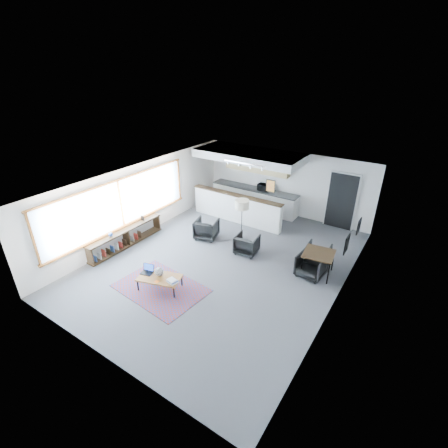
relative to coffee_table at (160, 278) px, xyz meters
The scene contains 21 objects.
room 2.42m from the coffee_table, 71.33° to the left, with size 7.02×9.02×2.62m.
window 3.20m from the coffee_table, 156.33° to the left, with size 0.10×5.95×1.66m.
console 2.80m from the coffee_table, 157.78° to the left, with size 0.35×3.00×0.80m.
kitchenette 5.92m from the coffee_table, 94.79° to the left, with size 4.20×1.96×2.60m.
doorway 7.22m from the coffee_table, 65.23° to the left, with size 1.10×0.12×2.15m.
track_light 4.83m from the coffee_table, 88.38° to the left, with size 1.60×0.07×0.15m.
wall_art_lower 5.02m from the coffee_table, 30.94° to the left, with size 0.03×0.38×0.48m.
wall_art_upper 5.77m from the coffee_table, 42.32° to the left, with size 0.03×0.34×0.44m.
kilim_rug 0.34m from the coffee_table, 97.13° to the left, with size 2.59×1.88×0.01m.
coffee_table is the anchor object (origin of this frame).
laptop 0.45m from the coffee_table, behind, with size 0.38×0.34×0.23m.
ceramic_pot 0.17m from the coffee_table, 134.04° to the left, with size 0.24×0.24×0.24m.
book_stack 0.45m from the coffee_table, ahead, with size 0.32×0.28×0.09m.
coaster 0.22m from the coffee_table, 66.71° to the right, with size 0.11×0.11×0.01m.
armchair_left 3.14m from the coffee_table, 102.02° to the left, with size 0.75×0.71×0.78m, color black.
armchair_right 3.15m from the coffee_table, 70.26° to the left, with size 0.70×0.65×0.72m, color black.
floor_lamp 3.63m from the coffee_table, 80.45° to the left, with size 0.49×0.49×1.61m.
dining_table 4.59m from the coffee_table, 42.36° to the left, with size 0.94×0.94×0.71m.
dining_chair_near 4.36m from the coffee_table, 41.42° to the left, with size 0.65×0.60×0.66m, color black.
dining_chair_far 4.85m from the coffee_table, 48.66° to the left, with size 0.59×0.55×0.60m, color black.
microwave 6.30m from the coffee_table, 90.48° to the left, with size 0.49×0.27×0.33m, color black.
Camera 1 is at (4.78, -7.21, 5.65)m, focal length 26.00 mm.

